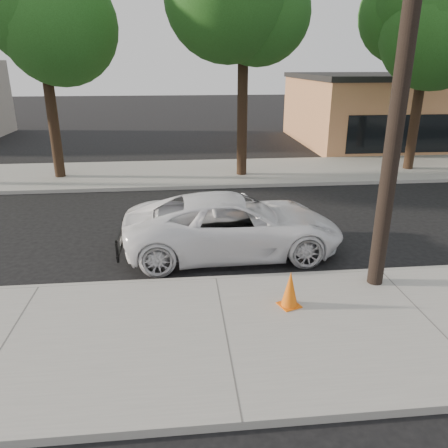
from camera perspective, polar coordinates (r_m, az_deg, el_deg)
The scene contains 11 objects.
ground at distance 12.24m, azimuth -1.91°, elevation -3.10°, with size 120.00×120.00×0.00m, color black.
near_sidewalk at distance 8.44m, azimuth 0.22°, elevation -14.29°, with size 90.00×4.40×0.15m, color gray.
far_sidewalk at distance 20.29m, azimuth -3.63°, elevation 6.67°, with size 90.00×5.00×0.15m, color gray.
curb_near at distance 10.32m, azimuth -1.08°, elevation -7.35°, with size 90.00×0.12×0.16m, color #9E9B93.
building_main at distance 32.07m, azimuth 26.38°, elevation 13.22°, with size 18.00×10.00×4.00m, color #C57C52.
utility_pole at distance 9.55m, azimuth 22.31°, elevation 17.89°, with size 1.40×0.34×9.00m.
tree_b at distance 19.96m, azimuth -22.39°, elevation 22.67°, with size 4.34×4.20×8.45m.
tree_c at distance 19.18m, azimuth 3.39°, elevation 26.46°, with size 4.96×4.80×9.55m.
tree_d at distance 22.11m, azimuth 25.88°, elevation 22.41°, with size 4.50×4.35×8.75m.
police_cruiser at distance 11.65m, azimuth 1.27°, elevation -0.09°, with size 2.66×5.77×1.60m, color white.
traffic_cone at distance 9.10m, azimuth 8.62°, elevation -8.45°, with size 0.51×0.51×0.77m.
Camera 1 is at (-0.74, -11.20, 4.88)m, focal length 35.00 mm.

